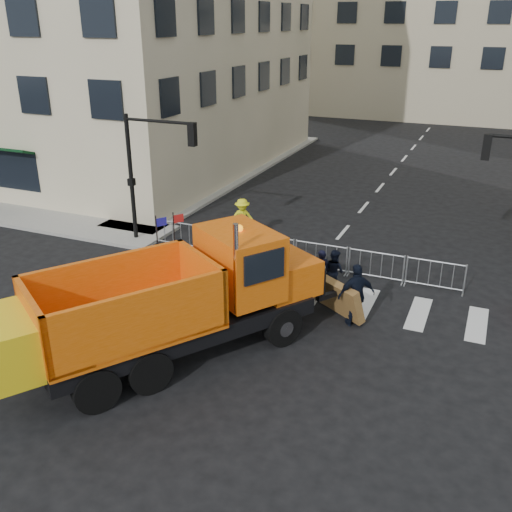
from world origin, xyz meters
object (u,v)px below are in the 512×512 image
at_px(worker, 242,218).
at_px(cop_b, 334,271).
at_px(plow_truck, 169,301).
at_px(cop_c, 356,295).
at_px(cop_a, 321,272).

bearing_deg(worker, cop_b, -72.82).
height_order(plow_truck, cop_c, plow_truck).
bearing_deg(cop_a, cop_c, 113.19).
distance_m(cop_a, cop_b, 0.48).
xyz_separation_m(cop_c, worker, (-6.26, 5.26, -0.00)).
distance_m(cop_b, worker, 5.97).
height_order(cop_a, worker, worker).
relative_size(cop_a, worker, 0.93).
bearing_deg(plow_truck, cop_a, 8.65).
xyz_separation_m(plow_truck, worker, (-1.99, 9.17, -0.79)).
distance_m(plow_truck, worker, 9.42).
distance_m(cop_c, worker, 8.18).
xyz_separation_m(plow_truck, cop_a, (2.61, 5.63, -1.00)).
relative_size(plow_truck, cop_c, 5.02).
height_order(plow_truck, cop_a, plow_truck).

